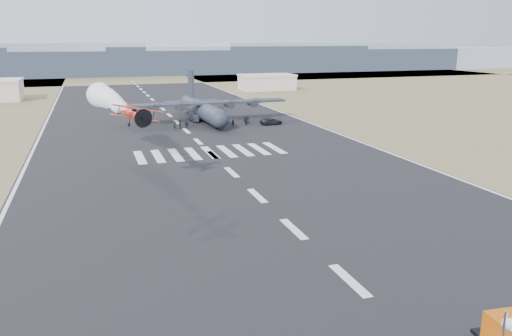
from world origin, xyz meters
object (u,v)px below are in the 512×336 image
crew_a (245,119)px  crew_c (193,122)px  transport_aircraft (202,108)px  aerobatic_biplane (135,114)px  crew_h (233,123)px  crew_d (180,125)px  hangar_right (267,82)px  crew_b (247,121)px  support_vehicle (271,121)px  crew_f (187,125)px  crew_g (175,125)px  crew_e (248,119)px

crew_a → crew_c: bearing=-14.4°
transport_aircraft → crew_a: 11.13m
aerobatic_biplane → crew_h: aerobatic_biplane is taller
crew_d → crew_h: size_ratio=1.07×
crew_c → aerobatic_biplane: bearing=52.6°
hangar_right → crew_c: 83.83m
hangar_right → transport_aircraft: size_ratio=0.51×
transport_aircraft → crew_b: transport_aircraft is taller
hangar_right → support_vehicle: (-25.84, -75.93, -2.28)m
support_vehicle → crew_f: size_ratio=3.19×
hangar_right → crew_g: size_ratio=11.37×
aerobatic_biplane → crew_h: (24.73, 41.77, -9.03)m
crew_e → crew_f: (-14.91, -2.48, -0.10)m
aerobatic_biplane → crew_g: size_ratio=3.62×
aerobatic_biplane → crew_e: size_ratio=3.55×
support_vehicle → crew_e: size_ratio=2.84×
crew_c → crew_d: 4.75m
crew_e → crew_h: crew_e is taller
aerobatic_biplane → crew_h: bearing=51.0°
hangar_right → crew_d: hangar_right is taller
crew_c → crew_f: (-2.09, -3.20, -0.07)m
crew_c → transport_aircraft: bearing=-138.0°
crew_b → crew_h: (-3.72, -1.80, 0.01)m
support_vehicle → crew_g: bearing=80.5°
crew_e → crew_h: 6.13m
crew_b → crew_g: size_ratio=0.94×
aerobatic_biplane → crew_d: size_ratio=3.54×
hangar_right → aerobatic_biplane: aerobatic_biplane is taller
crew_d → crew_f: bearing=114.6°
crew_a → crew_c: crew_a is taller
crew_a → support_vehicle: bearing=137.0°
transport_aircraft → crew_b: 12.50m
transport_aircraft → crew_d: 11.84m
crew_g → crew_d: bearing=80.9°
crew_d → transport_aircraft: bearing=169.3°
crew_b → crew_g: crew_g is taller
crew_c → crew_h: size_ratio=1.03×
crew_f → crew_g: crew_g is taller
crew_e → crew_g: bearing=40.5°
support_vehicle → crew_d: size_ratio=2.83×
crew_c → crew_f: size_ratio=1.08×
crew_a → crew_g: (-16.85, -2.95, -0.03)m
crew_a → crew_e: crew_a is taller
support_vehicle → crew_d: crew_d is taller
hangar_right → crew_e: 78.65m
aerobatic_biplane → crew_d: (12.97, 43.37, -8.96)m
hangar_right → crew_g: 89.52m
crew_b → crew_h: crew_h is taller
transport_aircraft → crew_c: 7.36m
hangar_right → crew_f: hangar_right is taller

